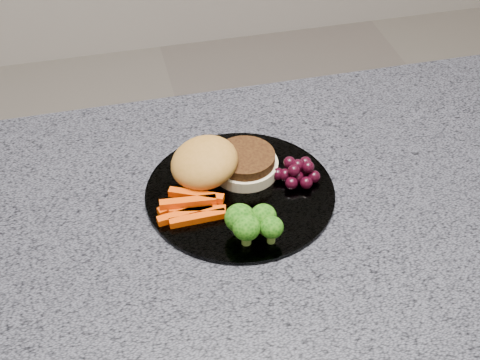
{
  "coord_description": "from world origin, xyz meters",
  "views": [
    {
      "loc": [
        -0.27,
        -0.61,
        1.53
      ],
      "look_at": [
        -0.11,
        0.05,
        0.93
      ],
      "focal_mm": 50.0,
      "sensor_mm": 36.0,
      "label": 1
    }
  ],
  "objects": [
    {
      "name": "broccoli",
      "position": [
        -0.12,
        -0.04,
        0.93
      ],
      "size": [
        0.07,
        0.06,
        0.05
      ],
      "rotation": [
        0.0,
        0.0,
        -0.28
      ],
      "color": "olive",
      "rests_on": "plate"
    },
    {
      "name": "carrot_sticks",
      "position": [
        -0.18,
        0.02,
        0.91
      ],
      "size": [
        0.09,
        0.06,
        0.02
      ],
      "rotation": [
        0.0,
        0.0,
        -0.35
      ],
      "color": "#DF4003",
      "rests_on": "plate"
    },
    {
      "name": "plate",
      "position": [
        -0.11,
        0.05,
        0.9
      ],
      "size": [
        0.26,
        0.26,
        0.01
      ],
      "primitive_type": "cylinder",
      "color": "white",
      "rests_on": "countertop"
    },
    {
      "name": "countertop",
      "position": [
        0.0,
        0.0,
        0.88
      ],
      "size": [
        1.2,
        0.6,
        0.04
      ],
      "primitive_type": "cube",
      "color": "#51515C",
      "rests_on": "island_cabinet"
    },
    {
      "name": "burger",
      "position": [
        -0.13,
        0.08,
        0.93
      ],
      "size": [
        0.17,
        0.12,
        0.05
      ],
      "rotation": [
        0.0,
        0.0,
        0.21
      ],
      "color": "beige",
      "rests_on": "plate"
    },
    {
      "name": "grape_bunch",
      "position": [
        -0.03,
        0.05,
        0.92
      ],
      "size": [
        0.07,
        0.06,
        0.03
      ],
      "rotation": [
        0.0,
        0.0,
        0.38
      ],
      "color": "black",
      "rests_on": "plate"
    }
  ]
}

